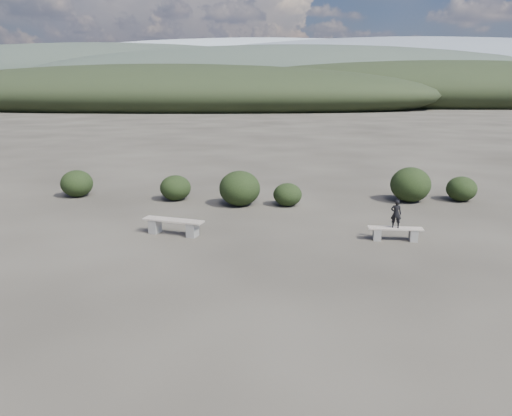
{
  "coord_description": "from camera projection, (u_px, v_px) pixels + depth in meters",
  "views": [
    {
      "loc": [
        0.4,
        -10.53,
        4.56
      ],
      "look_at": [
        -0.49,
        3.5,
        1.1
      ],
      "focal_mm": 35.0,
      "sensor_mm": 36.0,
      "label": 1
    }
  ],
  "objects": [
    {
      "name": "shrub_a",
      "position": [
        175.0,
        188.0,
        20.29
      ],
      "size": [
        1.25,
        1.25,
        1.03
      ],
      "primitive_type": "ellipsoid",
      "color": "black",
      "rests_on": "ground"
    },
    {
      "name": "bench_left",
      "position": [
        173.0,
        225.0,
        15.61
      ],
      "size": [
        2.02,
        0.92,
        0.49
      ],
      "rotation": [
        0.0,
        0.0,
        -0.27
      ],
      "color": "slate",
      "rests_on": "ground"
    },
    {
      "name": "ground",
      "position": [
        268.0,
        292.0,
        11.32
      ],
      "size": [
        1200.0,
        1200.0,
        0.0
      ],
      "primitive_type": "plane",
      "color": "#2E2A24",
      "rests_on": "ground"
    },
    {
      "name": "shrub_f",
      "position": [
        77.0,
        183.0,
        20.93
      ],
      "size": [
        1.33,
        1.33,
        1.12
      ],
      "primitive_type": "ellipsoid",
      "color": "black",
      "rests_on": "ground"
    },
    {
      "name": "shrub_d",
      "position": [
        411.0,
        185.0,
        19.98
      ],
      "size": [
        1.6,
        1.6,
        1.4
      ],
      "primitive_type": "ellipsoid",
      "color": "black",
      "rests_on": "ground"
    },
    {
      "name": "mountain_ridges",
      "position": [
        277.0,
        76.0,
        337.78
      ],
      "size": [
        500.0,
        400.0,
        56.0
      ],
      "color": "black",
      "rests_on": "ground"
    },
    {
      "name": "shrub_b",
      "position": [
        240.0,
        188.0,
        19.33
      ],
      "size": [
        1.6,
        1.6,
        1.37
      ],
      "primitive_type": "ellipsoid",
      "color": "black",
      "rests_on": "ground"
    },
    {
      "name": "bench_right",
      "position": [
        395.0,
        233.0,
        15.03
      ],
      "size": [
        1.63,
        0.41,
        0.4
      ],
      "rotation": [
        0.0,
        0.0,
        -0.04
      ],
      "color": "slate",
      "rests_on": "ground"
    },
    {
      "name": "shrub_e",
      "position": [
        462.0,
        189.0,
        20.15
      ],
      "size": [
        1.2,
        1.2,
        1.0
      ],
      "primitive_type": "ellipsoid",
      "color": "black",
      "rests_on": "ground"
    },
    {
      "name": "shrub_c",
      "position": [
        288.0,
        195.0,
        19.35
      ],
      "size": [
        1.11,
        1.11,
        0.89
      ],
      "primitive_type": "ellipsoid",
      "color": "black",
      "rests_on": "ground"
    },
    {
      "name": "seated_person",
      "position": [
        396.0,
        214.0,
        14.89
      ],
      "size": [
        0.34,
        0.24,
        0.87
      ],
      "primitive_type": "imported",
      "rotation": [
        0.0,
        0.0,
        3.04
      ],
      "color": "black",
      "rests_on": "bench_right"
    }
  ]
}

